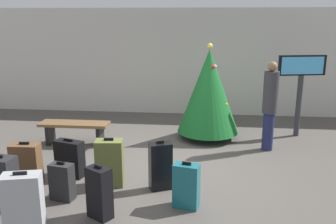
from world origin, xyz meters
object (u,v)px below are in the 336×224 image
(suitcase_2, at_px, (110,163))
(suitcase_8, at_px, (26,165))
(suitcase_4, at_px, (70,158))
(suitcase_6, at_px, (62,182))
(waiting_bench, at_px, (75,128))
(suitcase_1, at_px, (99,193))
(holiday_tree, at_px, (209,91))
(suitcase_7, at_px, (160,166))
(suitcase_0, at_px, (23,204))
(traveller_0, at_px, (270,104))
(suitcase_5, at_px, (1,182))
(flight_info_kiosk, at_px, (301,79))
(suitcase_3, at_px, (186,186))

(suitcase_2, relative_size, suitcase_8, 1.09)
(suitcase_4, bearing_deg, suitcase_6, -77.31)
(waiting_bench, bearing_deg, suitcase_1, -64.51)
(suitcase_2, distance_m, suitcase_4, 0.82)
(suitcase_6, bearing_deg, waiting_bench, 105.36)
(holiday_tree, bearing_deg, suitcase_1, -112.24)
(holiday_tree, height_order, suitcase_7, holiday_tree)
(suitcase_0, height_order, suitcase_1, suitcase_0)
(traveller_0, bearing_deg, suitcase_5, -146.21)
(suitcase_5, bearing_deg, suitcase_0, -42.89)
(waiting_bench, height_order, suitcase_7, suitcase_7)
(suitcase_2, relative_size, suitcase_7, 1.00)
(traveller_0, xyz_separation_m, suitcase_5, (-4.14, -2.77, -0.59))
(traveller_0, xyz_separation_m, suitcase_2, (-2.79, -1.93, -0.59))
(suitcase_0, xyz_separation_m, suitcase_7, (1.56, 1.38, -0.01))
(flight_info_kiosk, height_order, suitcase_5, flight_info_kiosk)
(suitcase_3, height_order, suitcase_8, suitcase_8)
(flight_info_kiosk, bearing_deg, suitcase_5, -142.65)
(suitcase_2, bearing_deg, traveller_0, 34.63)
(suitcase_2, height_order, suitcase_6, suitcase_2)
(suitcase_6, xyz_separation_m, suitcase_8, (-0.75, 0.42, 0.07))
(suitcase_8, bearing_deg, suitcase_1, -30.82)
(traveller_0, bearing_deg, suitcase_4, -155.11)
(suitcase_7, bearing_deg, suitcase_0, -138.44)
(waiting_bench, height_order, suitcase_3, suitcase_3)
(suitcase_1, xyz_separation_m, suitcase_5, (-1.47, 0.15, 0.01))
(suitcase_4, bearing_deg, suitcase_7, -11.54)
(suitcase_6, bearing_deg, suitcase_1, -32.55)
(suitcase_2, distance_m, suitcase_8, 1.34)
(holiday_tree, relative_size, suitcase_1, 2.77)
(holiday_tree, xyz_separation_m, suitcase_1, (-1.46, -3.56, -0.71))
(suitcase_0, xyz_separation_m, suitcase_2, (0.73, 1.43, -0.01))
(traveller_0, distance_m, suitcase_6, 4.24)
(flight_info_kiosk, bearing_deg, suitcase_6, -140.22)
(holiday_tree, bearing_deg, suitcase_5, -130.62)
(traveller_0, height_order, suitcase_1, traveller_0)
(waiting_bench, distance_m, suitcase_4, 1.65)
(suitcase_2, xyz_separation_m, suitcase_4, (-0.77, 0.28, -0.07))
(holiday_tree, height_order, suitcase_4, holiday_tree)
(suitcase_2, bearing_deg, suitcase_4, 160.25)
(suitcase_3, height_order, suitcase_5, suitcase_5)
(suitcase_2, distance_m, suitcase_6, 0.81)
(suitcase_3, bearing_deg, suitcase_1, -160.51)
(suitcase_0, bearing_deg, suitcase_2, 62.94)
(holiday_tree, xyz_separation_m, suitcase_2, (-1.58, -2.57, -0.69))
(traveller_0, distance_m, suitcase_4, 3.97)
(suitcase_2, xyz_separation_m, suitcase_8, (-1.34, -0.13, -0.03))
(suitcase_6, bearing_deg, suitcase_7, 19.51)
(suitcase_4, xyz_separation_m, suitcase_6, (0.19, -0.82, -0.03))
(suitcase_0, relative_size, suitcase_5, 1.04)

